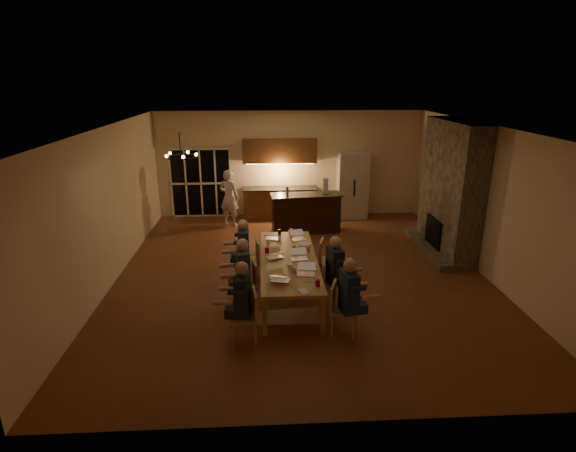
# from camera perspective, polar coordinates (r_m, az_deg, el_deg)

# --- Properties ---
(floor) EXTENTS (9.00, 9.00, 0.00)m
(floor) POSITION_cam_1_polar(r_m,az_deg,el_deg) (10.00, 1.67, -6.10)
(floor) COLOR brown
(floor) RESTS_ON ground
(back_wall) EXTENTS (8.00, 0.04, 3.20)m
(back_wall) POSITION_cam_1_polar(r_m,az_deg,el_deg) (13.84, 0.15, 7.85)
(back_wall) COLOR beige
(back_wall) RESTS_ON ground
(left_wall) EXTENTS (0.04, 9.00, 3.20)m
(left_wall) POSITION_cam_1_polar(r_m,az_deg,el_deg) (9.95, -22.00, 2.20)
(left_wall) COLOR beige
(left_wall) RESTS_ON ground
(right_wall) EXTENTS (0.04, 9.00, 3.20)m
(right_wall) POSITION_cam_1_polar(r_m,az_deg,el_deg) (10.57, 24.05, 2.85)
(right_wall) COLOR beige
(right_wall) RESTS_ON ground
(ceiling) EXTENTS (8.00, 9.00, 0.04)m
(ceiling) POSITION_cam_1_polar(r_m,az_deg,el_deg) (9.14, 1.86, 12.58)
(ceiling) COLOR white
(ceiling) RESTS_ON back_wall
(french_doors) EXTENTS (1.86, 0.08, 2.10)m
(french_doors) POSITION_cam_1_polar(r_m,az_deg,el_deg) (14.01, -10.98, 5.34)
(french_doors) COLOR black
(french_doors) RESTS_ON ground
(fireplace) EXTENTS (0.58, 2.50, 3.20)m
(fireplace) POSITION_cam_1_polar(r_m,az_deg,el_deg) (11.49, 20.00, 4.50)
(fireplace) COLOR #766B5D
(fireplace) RESTS_ON ground
(kitchenette) EXTENTS (2.24, 0.68, 2.40)m
(kitchenette) POSITION_cam_1_polar(r_m,az_deg,el_deg) (13.59, -1.04, 5.93)
(kitchenette) COLOR brown
(kitchenette) RESTS_ON ground
(refrigerator) EXTENTS (0.90, 0.68, 2.00)m
(refrigerator) POSITION_cam_1_polar(r_m,az_deg,el_deg) (13.85, 8.14, 5.13)
(refrigerator) COLOR beige
(refrigerator) RESTS_ON ground
(dining_table) EXTENTS (1.10, 3.19, 0.75)m
(dining_table) POSITION_cam_1_polar(r_m,az_deg,el_deg) (9.01, 0.10, -6.36)
(dining_table) COLOR tan
(dining_table) RESTS_ON ground
(bar_island) EXTENTS (2.00, 0.84, 1.08)m
(bar_island) POSITION_cam_1_polar(r_m,az_deg,el_deg) (12.50, 2.28, 1.65)
(bar_island) COLOR black
(bar_island) RESTS_ON ground
(chair_left_near) EXTENTS (0.48, 0.48, 0.89)m
(chair_left_near) POSITION_cam_1_polar(r_m,az_deg,el_deg) (7.49, -5.73, -11.36)
(chair_left_near) COLOR tan
(chair_left_near) RESTS_ON ground
(chair_left_mid) EXTENTS (0.52, 0.52, 0.89)m
(chair_left_mid) POSITION_cam_1_polar(r_m,az_deg,el_deg) (8.54, -5.59, -7.39)
(chair_left_mid) COLOR tan
(chair_left_mid) RESTS_ON ground
(chair_left_far) EXTENTS (0.48, 0.48, 0.89)m
(chair_left_far) POSITION_cam_1_polar(r_m,az_deg,el_deg) (9.59, -5.08, -4.38)
(chair_left_far) COLOR tan
(chair_left_far) RESTS_ON ground
(chair_right_near) EXTENTS (0.55, 0.55, 0.89)m
(chair_right_near) POSITION_cam_1_polar(r_m,az_deg,el_deg) (7.72, 7.20, -10.45)
(chair_right_near) COLOR tan
(chair_right_near) RESTS_ON ground
(chair_right_mid) EXTENTS (0.47, 0.47, 0.89)m
(chair_right_mid) POSITION_cam_1_polar(r_m,az_deg,el_deg) (8.62, 5.84, -7.15)
(chair_right_mid) COLOR tan
(chair_right_mid) RESTS_ON ground
(chair_right_far) EXTENTS (0.54, 0.54, 0.89)m
(chair_right_far) POSITION_cam_1_polar(r_m,az_deg,el_deg) (9.60, 5.42, -4.36)
(chair_right_far) COLOR tan
(chair_right_far) RESTS_ON ground
(person_left_near) EXTENTS (0.66, 0.66, 1.38)m
(person_left_near) POSITION_cam_1_polar(r_m,az_deg,el_deg) (7.43, -5.75, -9.46)
(person_left_near) COLOR #252830
(person_left_near) RESTS_ON ground
(person_right_near) EXTENTS (0.69, 0.69, 1.38)m
(person_right_near) POSITION_cam_1_polar(r_m,az_deg,el_deg) (7.57, 7.70, -9.00)
(person_right_near) COLOR #1B2644
(person_right_near) RESTS_ON ground
(person_left_mid) EXTENTS (0.67, 0.67, 1.38)m
(person_left_mid) POSITION_cam_1_polar(r_m,az_deg,el_deg) (8.38, -5.68, -6.07)
(person_left_mid) COLOR #34393E
(person_left_mid) RESTS_ON ground
(person_right_mid) EXTENTS (0.71, 0.71, 1.38)m
(person_right_mid) POSITION_cam_1_polar(r_m,az_deg,el_deg) (8.51, 5.93, -5.70)
(person_right_mid) COLOR #252830
(person_right_mid) RESTS_ON ground
(person_left_far) EXTENTS (0.61, 0.61, 1.38)m
(person_left_far) POSITION_cam_1_polar(r_m,az_deg,el_deg) (9.43, -5.63, -3.19)
(person_left_far) COLOR #1B2644
(person_left_far) RESTS_ON ground
(standing_person) EXTENTS (0.71, 0.60, 1.65)m
(standing_person) POSITION_cam_1_polar(r_m,az_deg,el_deg) (13.09, -7.48, 3.58)
(standing_person) COLOR silver
(standing_person) RESTS_ON ground
(chandelier) EXTENTS (0.59, 0.59, 0.03)m
(chandelier) POSITION_cam_1_polar(r_m,az_deg,el_deg) (8.61, -13.44, 8.56)
(chandelier) COLOR black
(chandelier) RESTS_ON ceiling
(laptop_a) EXTENTS (0.39, 0.36, 0.23)m
(laptop_a) POSITION_cam_1_polar(r_m,az_deg,el_deg) (7.90, -0.97, -6.20)
(laptop_a) COLOR silver
(laptop_a) RESTS_ON dining_table
(laptop_b) EXTENTS (0.36, 0.33, 0.23)m
(laptop_b) POSITION_cam_1_polar(r_m,az_deg,el_deg) (8.13, 2.32, -5.48)
(laptop_b) COLOR silver
(laptop_b) RESTS_ON dining_table
(laptop_c) EXTENTS (0.40, 0.38, 0.23)m
(laptop_c) POSITION_cam_1_polar(r_m,az_deg,el_deg) (8.88, -1.74, -3.33)
(laptop_c) COLOR silver
(laptop_c) RESTS_ON dining_table
(laptop_d) EXTENTS (0.35, 0.32, 0.23)m
(laptop_d) POSITION_cam_1_polar(r_m,az_deg,el_deg) (8.79, 1.45, -3.55)
(laptop_d) COLOR silver
(laptop_d) RESTS_ON dining_table
(laptop_e) EXTENTS (0.37, 0.34, 0.23)m
(laptop_e) POSITION_cam_1_polar(r_m,az_deg,el_deg) (9.87, -1.90, -1.04)
(laptop_e) COLOR silver
(laptop_e) RESTS_ON dining_table
(laptop_f) EXTENTS (0.39, 0.36, 0.23)m
(laptop_f) POSITION_cam_1_polar(r_m,az_deg,el_deg) (9.84, 1.31, -1.08)
(laptop_f) COLOR silver
(laptop_f) RESTS_ON dining_table
(mug_front) EXTENTS (0.09, 0.09, 0.10)m
(mug_front) POSITION_cam_1_polar(r_m,az_deg,el_deg) (8.36, 0.30, -5.21)
(mug_front) COLOR white
(mug_front) RESTS_ON dining_table
(mug_mid) EXTENTS (0.08, 0.08, 0.10)m
(mug_mid) POSITION_cam_1_polar(r_m,az_deg,el_deg) (9.28, 0.78, -2.73)
(mug_mid) COLOR white
(mug_mid) RESTS_ON dining_table
(mug_back) EXTENTS (0.07, 0.07, 0.10)m
(mug_back) POSITION_cam_1_polar(r_m,az_deg,el_deg) (9.59, -2.56, -2.03)
(mug_back) COLOR white
(mug_back) RESTS_ON dining_table
(redcup_near) EXTENTS (0.08, 0.08, 0.12)m
(redcup_near) POSITION_cam_1_polar(r_m,az_deg,el_deg) (7.74, 3.78, -7.23)
(redcup_near) COLOR #B40C11
(redcup_near) RESTS_ON dining_table
(redcup_mid) EXTENTS (0.09, 0.09, 0.12)m
(redcup_mid) POSITION_cam_1_polar(r_m,az_deg,el_deg) (9.14, -2.69, -3.05)
(redcup_mid) COLOR #B40C11
(redcup_mid) RESTS_ON dining_table
(redcup_far) EXTENTS (0.09, 0.09, 0.12)m
(redcup_far) POSITION_cam_1_polar(r_m,az_deg,el_deg) (10.20, 0.38, -0.68)
(redcup_far) COLOR #B40C11
(redcup_far) RESTS_ON dining_table
(can_silver) EXTENTS (0.06, 0.06, 0.12)m
(can_silver) POSITION_cam_1_polar(r_m,az_deg,el_deg) (8.21, 0.80, -5.61)
(can_silver) COLOR #B2B2B7
(can_silver) RESTS_ON dining_table
(can_cola) EXTENTS (0.07, 0.07, 0.12)m
(can_cola) POSITION_cam_1_polar(r_m,az_deg,el_deg) (10.16, -1.08, -0.76)
(can_cola) COLOR #3F0F0C
(can_cola) RESTS_ON dining_table
(can_right) EXTENTS (0.06, 0.06, 0.12)m
(can_right) POSITION_cam_1_polar(r_m,az_deg,el_deg) (9.12, 2.60, -3.08)
(can_right) COLOR #B2B2B7
(can_right) RESTS_ON dining_table
(plate_near) EXTENTS (0.24, 0.24, 0.02)m
(plate_near) POSITION_cam_1_polar(r_m,az_deg,el_deg) (8.36, 2.81, -5.54)
(plate_near) COLOR white
(plate_near) RESTS_ON dining_table
(plate_left) EXTENTS (0.26, 0.26, 0.02)m
(plate_left) POSITION_cam_1_polar(r_m,az_deg,el_deg) (8.05, -1.50, -6.52)
(plate_left) COLOR white
(plate_left) RESTS_ON dining_table
(plate_far) EXTENTS (0.27, 0.27, 0.02)m
(plate_far) POSITION_cam_1_polar(r_m,az_deg,el_deg) (9.59, 2.14, -2.30)
(plate_far) COLOR white
(plate_far) RESTS_ON dining_table
(notepad) EXTENTS (0.22, 0.25, 0.01)m
(notepad) POSITION_cam_1_polar(r_m,az_deg,el_deg) (7.56, 2.02, -8.31)
(notepad) COLOR white
(notepad) RESTS_ON dining_table
(bar_bottle) EXTENTS (0.08, 0.08, 0.24)m
(bar_bottle) POSITION_cam_1_polar(r_m,az_deg,el_deg) (12.21, -0.09, 4.47)
(bar_bottle) COLOR #99999E
(bar_bottle) RESTS_ON bar_island
(bar_blender) EXTENTS (0.16, 0.16, 0.42)m
(bar_blender) POSITION_cam_1_polar(r_m,az_deg,el_deg) (12.45, 4.83, 5.10)
(bar_blender) COLOR silver
(bar_blender) RESTS_ON bar_island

